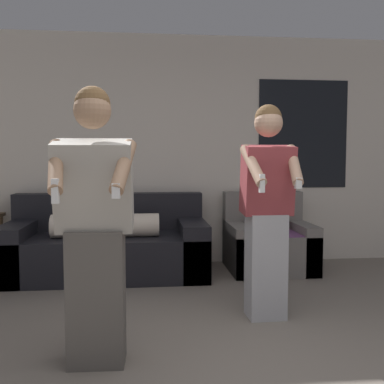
% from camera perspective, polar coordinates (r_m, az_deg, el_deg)
% --- Properties ---
extents(wall_back, '(7.00, 0.07, 2.70)m').
position_cam_1_polar(wall_back, '(5.39, 0.28, 5.32)').
color(wall_back, silver).
rests_on(wall_back, ground_plane).
extents(couch, '(2.11, 0.97, 0.86)m').
position_cam_1_polar(couch, '(4.95, -10.69, -6.84)').
color(couch, black).
rests_on(couch, ground_plane).
extents(armchair, '(0.92, 0.83, 0.86)m').
position_cam_1_polar(armchair, '(5.18, 9.64, -6.38)').
color(armchair, slate).
rests_on(armchair, ground_plane).
extents(person_left, '(0.51, 0.51, 1.67)m').
position_cam_1_polar(person_left, '(2.74, -12.23, -4.45)').
color(person_left, '#56514C').
rests_on(person_left, ground_plane).
extents(person_right, '(0.45, 0.48, 1.67)m').
position_cam_1_polar(person_right, '(3.53, 9.51, -2.24)').
color(person_right, '#B2B2B7').
rests_on(person_right, ground_plane).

